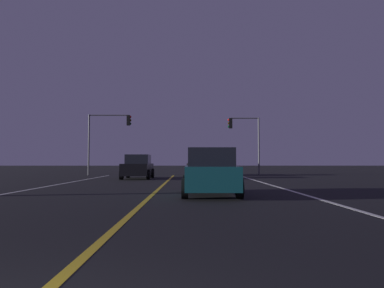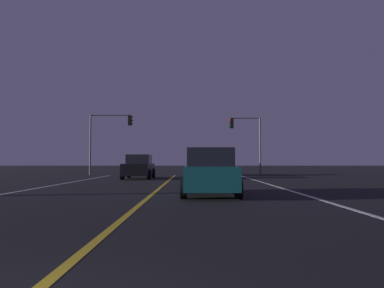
{
  "view_description": "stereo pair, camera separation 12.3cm",
  "coord_description": "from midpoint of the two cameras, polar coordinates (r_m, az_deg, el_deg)",
  "views": [
    {
      "loc": [
        1.36,
        -1.95,
        1.24
      ],
      "look_at": [
        1.55,
        24.63,
        2.47
      ],
      "focal_mm": 34.57,
      "sensor_mm": 36.0,
      "label": 1
    },
    {
      "loc": [
        1.49,
        -1.95,
        1.24
      ],
      "look_at": [
        1.55,
        24.63,
        2.47
      ],
      "focal_mm": 34.57,
      "sensor_mm": 36.0,
      "label": 2
    }
  ],
  "objects": [
    {
      "name": "lane_edge_left",
      "position": [
        15.72,
        -27.19,
        -6.87
      ],
      "size": [
        0.16,
        36.11,
        0.01
      ],
      "primitive_type": "cube",
      "color": "silver",
      "rests_on": "ground"
    },
    {
      "name": "traffic_light_near_left",
      "position": [
        33.44,
        -12.69,
        2.17
      ],
      "size": [
        3.81,
        0.36,
        5.35
      ],
      "color": "#4C4C51",
      "rests_on": "ground"
    },
    {
      "name": "car_lead_same_lane",
      "position": [
        13.49,
        2.53,
        -4.43
      ],
      "size": [
        2.02,
        4.3,
        1.7
      ],
      "rotation": [
        0.0,
        0.0,
        1.57
      ],
      "color": "black",
      "rests_on": "ground"
    },
    {
      "name": "lane_center_divider",
      "position": [
        14.13,
        -6.25,
        -7.66
      ],
      "size": [
        0.16,
        36.11,
        0.01
      ],
      "primitive_type": "cube",
      "color": "gold",
      "rests_on": "ground"
    },
    {
      "name": "lane_edge_right",
      "position": [
        14.67,
        16.29,
        -7.38
      ],
      "size": [
        0.16,
        36.11,
        0.01
      ],
      "primitive_type": "cube",
      "color": "silver",
      "rests_on": "ground"
    },
    {
      "name": "car_ahead_far",
      "position": [
        31.76,
        0.71,
        -3.41
      ],
      "size": [
        2.02,
        4.3,
        1.7
      ],
      "rotation": [
        0.0,
        0.0,
        1.57
      ],
      "color": "black",
      "rests_on": "ground"
    },
    {
      "name": "traffic_light_near_right",
      "position": [
        33.0,
        7.86,
        1.8
      ],
      "size": [
        2.82,
        0.36,
        5.09
      ],
      "rotation": [
        0.0,
        0.0,
        3.14
      ],
      "color": "#4C4C51",
      "rests_on": "ground"
    },
    {
      "name": "street_lamp_right_near",
      "position": [
        13.56,
        25.87,
        14.88
      ],
      "size": [
        2.53,
        0.44,
        8.29
      ],
      "rotation": [
        0.0,
        0.0,
        3.14
      ],
      "color": "#4C4C51",
      "rests_on": "ground"
    },
    {
      "name": "car_oncoming",
      "position": [
        26.41,
        -8.48,
        -3.53
      ],
      "size": [
        2.02,
        4.3,
        1.7
      ],
      "rotation": [
        0.0,
        0.0,
        -1.57
      ],
      "color": "black",
      "rests_on": "ground"
    }
  ]
}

